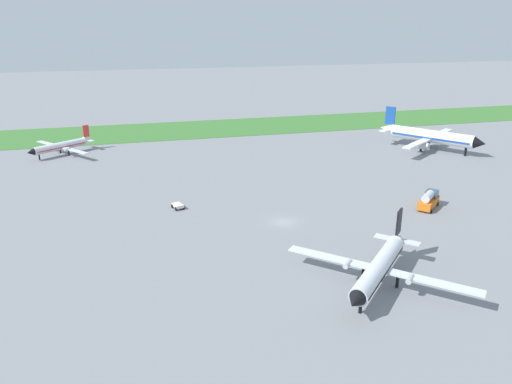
{
  "coord_description": "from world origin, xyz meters",
  "views": [
    {
      "loc": [
        -25.13,
        -75.96,
        33.4
      ],
      "look_at": [
        -2.73,
        8.42,
        3.0
      ],
      "focal_mm": 34.57,
      "sensor_mm": 36.0,
      "label": 1
    }
  ],
  "objects_px": {
    "airplane_taxiing_turboprop": "(62,146)",
    "fuel_truck_near_gate": "(429,200)",
    "baggage_cart_midfield": "(178,206)",
    "airplane_foreground_turboprop": "(380,266)",
    "airplane_parked_jet_far": "(430,136)"
  },
  "relations": [
    {
      "from": "fuel_truck_near_gate",
      "to": "airplane_parked_jet_far",
      "type": "bearing_deg",
      "value": 15.31
    },
    {
      "from": "airplane_foreground_turboprop",
      "to": "baggage_cart_midfield",
      "type": "distance_m",
      "value": 42.14
    },
    {
      "from": "fuel_truck_near_gate",
      "to": "airplane_foreground_turboprop",
      "type": "bearing_deg",
      "value": -175.73
    },
    {
      "from": "airplane_taxiing_turboprop",
      "to": "airplane_foreground_turboprop",
      "type": "bearing_deg",
      "value": 82.43
    },
    {
      "from": "airplane_parked_jet_far",
      "to": "airplane_taxiing_turboprop",
      "type": "height_order",
      "value": "airplane_parked_jet_far"
    },
    {
      "from": "airplane_foreground_turboprop",
      "to": "fuel_truck_near_gate",
      "type": "relative_size",
      "value": 3.05
    },
    {
      "from": "airplane_taxiing_turboprop",
      "to": "fuel_truck_near_gate",
      "type": "distance_m",
      "value": 92.15
    },
    {
      "from": "airplane_taxiing_turboprop",
      "to": "airplane_foreground_turboprop",
      "type": "relative_size",
      "value": 0.94
    },
    {
      "from": "fuel_truck_near_gate",
      "to": "baggage_cart_midfield",
      "type": "bearing_deg",
      "value": 124.11
    },
    {
      "from": "airplane_foreground_turboprop",
      "to": "fuel_truck_near_gate",
      "type": "bearing_deg",
      "value": -179.85
    },
    {
      "from": "airplane_taxiing_turboprop",
      "to": "airplane_foreground_turboprop",
      "type": "height_order",
      "value": "airplane_foreground_turboprop"
    },
    {
      "from": "fuel_truck_near_gate",
      "to": "baggage_cart_midfield",
      "type": "xyz_separation_m",
      "value": [
        -45.74,
        11.71,
        -1.01
      ]
    },
    {
      "from": "airplane_foreground_turboprop",
      "to": "baggage_cart_midfield",
      "type": "height_order",
      "value": "airplane_foreground_turboprop"
    },
    {
      "from": "airplane_parked_jet_far",
      "to": "baggage_cart_midfield",
      "type": "relative_size",
      "value": 9.19
    },
    {
      "from": "fuel_truck_near_gate",
      "to": "baggage_cart_midfield",
      "type": "distance_m",
      "value": 47.23
    }
  ]
}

